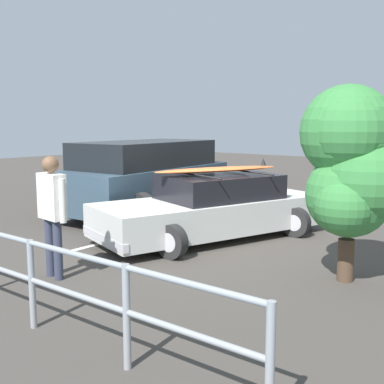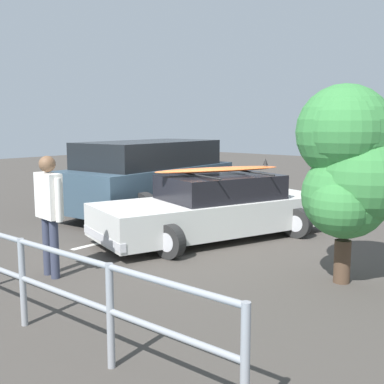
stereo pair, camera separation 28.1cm
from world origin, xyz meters
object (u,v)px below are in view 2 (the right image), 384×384
Objects in this scene: bush_near_left at (348,163)px; suv_car at (150,177)px; sedan_car at (214,208)px; person_bystander at (49,205)px.

suv_car is at bearing -18.29° from bush_near_left.
person_bystander is at bearing 84.47° from sedan_car.
sedan_car is at bearing -18.05° from bush_near_left.
bush_near_left reaches higher than person_bystander.
bush_near_left is at bearing -143.95° from person_bystander.
person_bystander is at bearing 118.22° from suv_car.
suv_car is 1.74× the size of bush_near_left.
sedan_car is 1.02× the size of suv_car.
bush_near_left is (-5.61, 1.86, 0.75)m from suv_car.
bush_near_left is at bearing 161.71° from suv_car.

